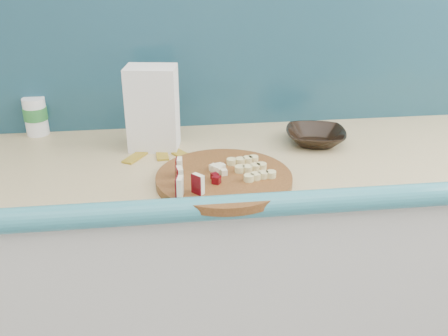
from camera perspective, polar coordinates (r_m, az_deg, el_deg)
kitchen_counter at (r=1.69m, az=-0.33°, el=-12.97°), size 2.20×0.63×0.91m
backsplash at (r=1.66m, az=-1.62°, el=13.24°), size 2.20×0.02×0.50m
cutting_board at (r=1.30m, az=0.00°, el=-1.24°), size 0.43×0.43×0.02m
apple_wedges at (r=1.22m, az=-4.62°, el=-1.21°), size 0.07×0.14×0.05m
apple_chunks at (r=1.28m, az=-0.89°, el=-0.61°), size 0.06×0.06×0.02m
banana_slices at (r=1.32m, az=3.10°, el=0.03°), size 0.11×0.15×0.02m
brown_bowl at (r=1.57m, az=10.42°, el=3.54°), size 0.22×0.22×0.04m
flour_bag at (r=1.50m, az=-8.14°, el=6.77°), size 0.16×0.13×0.25m
canister at (r=1.72m, az=-20.73°, el=5.62°), size 0.07×0.07×0.12m
banana_peel at (r=1.50m, az=-7.31°, el=1.84°), size 0.22×0.18×0.01m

